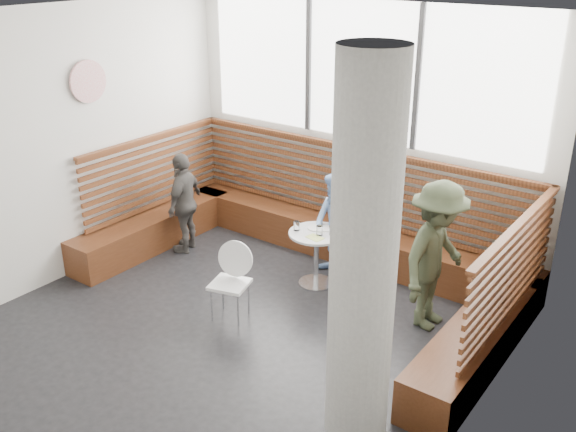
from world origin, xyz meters
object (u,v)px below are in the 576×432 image
Objects in this scene: cafe_table at (317,247)px; cafe_chair at (233,275)px; child_back at (336,228)px; concrete_column at (363,268)px; child_left at (185,203)px; adult_man at (436,256)px.

cafe_chair reaches higher than cafe_table.
cafe_table is 0.33m from child_back.
child_back is at bearing 56.96° from cafe_chair.
concrete_column is at bearing -39.15° from cafe_chair.
cafe_table is at bearing 130.76° from concrete_column.
child_back is at bearing 68.64° from cafe_table.
child_left is (-1.60, 0.90, 0.18)m from cafe_chair.
adult_man is 3.42m from child_left.
cafe_table is 1.95m from child_left.
cafe_table is at bearing 78.87° from child_left.
cafe_table is 0.42× the size of adult_man.
cafe_chair is at bearing 43.02° from child_left.
concrete_column reaches higher than child_back.
child_back is at bearing 125.68° from concrete_column.
child_back is at bearing 85.70° from child_left.
cafe_chair is 0.63× the size of child_left.
concrete_column is at bearing -170.00° from adult_man.
concrete_column is 2.38× the size of child_left.
concrete_column reaches higher than adult_man.
adult_man is 1.21× the size of child_back.
child_left is (-1.93, -0.22, 0.18)m from cafe_table.
cafe_table is 0.51× the size of child_back.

